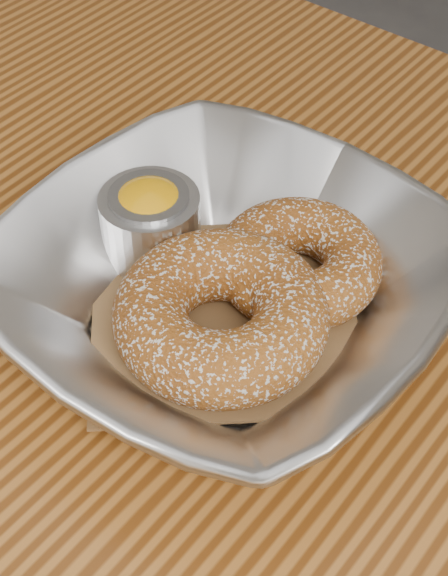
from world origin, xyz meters
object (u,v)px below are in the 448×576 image
Objects in this scene: donut_back at (298,262)px; donut_front at (221,315)px; serving_bowl at (224,289)px; ramekin at (150,220)px; table at (217,554)px.

donut_front is (-0.01, -0.06, 0.00)m from donut_back.
ramekin is (-0.07, 0.01, 0.00)m from serving_bowl.
table is 0.16m from serving_bowl.
donut_back is at bearing 106.10° from table.
ramekin is at bearing 143.60° from table.
donut_front is at bearing -21.77° from ramekin.
donut_back is (0.02, 0.04, -0.00)m from serving_bowl.
serving_bowl is at bearing 123.76° from donut_front.
donut_back reaches higher than table.
table is at bearing -36.40° from ramekin.
table is 0.17m from donut_back.
serving_bowl reaches higher than donut_back.
donut_back is 0.06m from donut_front.
table is 5.08× the size of serving_bowl.
serving_bowl is at bearing -12.35° from ramekin.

